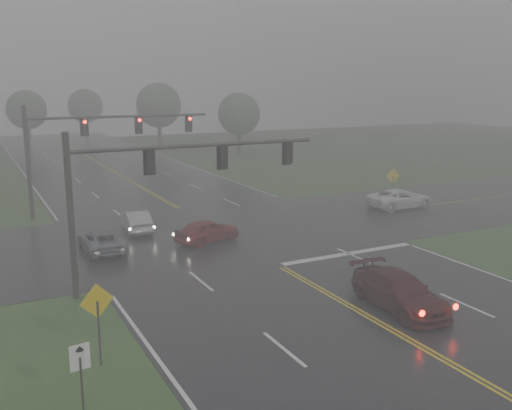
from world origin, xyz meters
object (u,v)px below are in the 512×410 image
sedan_red (207,242)px  signal_gantry_near (152,178)px  pickup_white (400,208)px  sedan_maroon (398,309)px  car_grey (102,252)px  sedan_silver (137,231)px  signal_gantry_far (87,138)px

sedan_red → signal_gantry_near: 9.13m
pickup_white → sedan_maroon: bearing=139.4°
sedan_red → car_grey: 6.13m
sedan_maroon → pickup_white: (13.38, 15.30, 0.00)m
sedan_silver → pickup_white: size_ratio=0.79×
signal_gantry_far → car_grey: bearing=-98.3°
pickup_white → signal_gantry_near: (-21.60, -7.84, 5.13)m
pickup_white → signal_gantry_far: 23.69m
sedan_red → sedan_silver: (-3.09, 4.41, 0.00)m
car_grey → pickup_white: 22.74m
sedan_maroon → sedan_silver: 18.71m
car_grey → pickup_white: pickup_white is taller
sedan_silver → signal_gantry_far: 8.79m
car_grey → signal_gantry_near: (1.11, -6.65, 5.13)m
sedan_silver → pickup_white: (19.75, -2.29, 0.00)m
sedan_silver → signal_gantry_near: signal_gantry_near is taller
sedan_maroon → sedan_silver: (-6.37, 17.59, 0.00)m
sedan_red → signal_gantry_near: (-4.95, -5.71, 5.13)m
pickup_white → signal_gantry_near: bearing=110.5°
pickup_white → sedan_silver: bearing=84.0°
car_grey → sedan_red: bearing=171.4°
signal_gantry_far → sedan_red: bearing=-67.6°
signal_gantry_near → signal_gantry_far: bearing=88.7°
sedan_red → sedan_silver: 5.38m
sedan_red → signal_gantry_far: signal_gantry_far is taller
sedan_red → signal_gantry_near: signal_gantry_near is taller
sedan_maroon → sedan_silver: size_ratio=1.25×
car_grey → signal_gantry_near: signal_gantry_near is taller
sedan_red → signal_gantry_far: bearing=7.2°
sedan_maroon → signal_gantry_far: signal_gantry_far is taller
pickup_white → signal_gantry_far: signal_gantry_far is taller
pickup_white → signal_gantry_near: signal_gantry_near is taller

